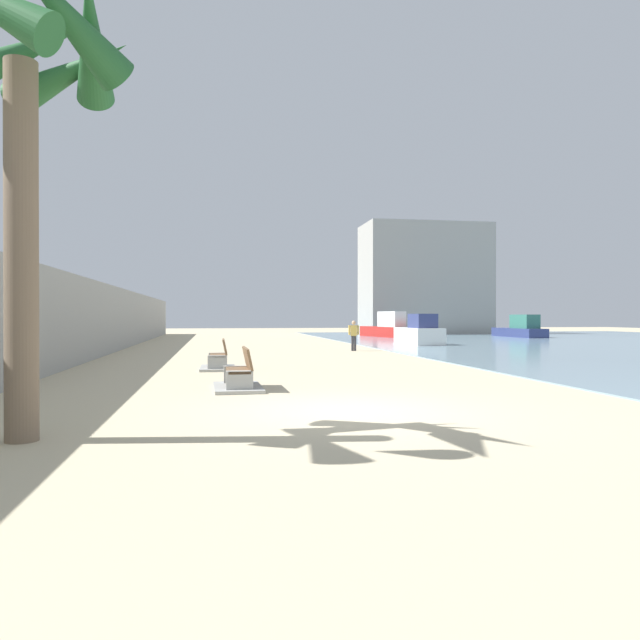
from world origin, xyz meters
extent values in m
plane|color=#C6B793|center=(0.00, 18.00, 0.00)|extent=(120.00, 120.00, 0.00)
cube|color=#9E9E99|center=(-7.50, 18.00, 1.58)|extent=(0.80, 64.00, 3.16)
cylinder|color=#7A6651|center=(-5.01, -1.89, 2.60)|extent=(0.44, 0.44, 5.21)
cone|color=#235B2D|center=(-4.10, -1.78, 5.63)|extent=(0.81, 2.15, 1.53)
cone|color=#235B2D|center=(-4.59, -0.98, 5.42)|extent=(2.20, 1.43, 1.17)
cone|color=#235B2D|center=(-5.22, -1.03, 5.68)|extent=(2.14, 1.04, 1.61)
cone|color=#235B2D|center=(-4.33, -2.48, 5.65)|extent=(1.80, 1.94, 1.56)
cube|color=#9E9E99|center=(-1.85, 2.92, 0.25)|extent=(0.60, 0.21, 0.50)
cube|color=#9E9E99|center=(-1.88, 4.32, 0.25)|extent=(0.60, 0.21, 0.50)
cube|color=brown|center=(-1.87, 3.62, 0.45)|extent=(0.53, 1.61, 0.06)
cube|color=brown|center=(-1.64, 3.63, 0.73)|extent=(0.19, 1.60, 0.50)
cube|color=#9E9E99|center=(-1.87, 3.62, 0.04)|extent=(1.14, 2.12, 0.08)
cube|color=#9E9E99|center=(-2.32, 8.49, 0.25)|extent=(0.60, 0.21, 0.50)
cube|color=#9E9E99|center=(-2.29, 9.89, 0.25)|extent=(0.60, 0.21, 0.50)
cube|color=brown|center=(-2.31, 9.19, 0.45)|extent=(0.52, 1.61, 0.06)
cube|color=brown|center=(-2.08, 9.19, 0.73)|extent=(0.19, 1.60, 0.50)
cube|color=#9E9E99|center=(-2.31, 9.19, 0.04)|extent=(1.13, 2.12, 0.08)
cylinder|color=#333338|center=(4.35, 18.69, 0.37)|extent=(0.12, 0.12, 0.75)
cylinder|color=#333338|center=(4.47, 18.66, 0.37)|extent=(0.12, 0.12, 0.75)
cube|color=gold|center=(4.41, 18.68, 1.01)|extent=(0.35, 0.25, 0.53)
sphere|color=tan|center=(4.41, 18.68, 1.41)|extent=(0.20, 0.20, 0.20)
cylinder|color=gold|center=(4.20, 18.73, 1.04)|extent=(0.09, 0.09, 0.48)
cylinder|color=gold|center=(4.62, 18.63, 1.04)|extent=(0.09, 0.09, 0.48)
cube|color=white|center=(9.65, 24.09, 0.54)|extent=(1.89, 4.20, 0.99)
cube|color=navy|center=(9.68, 23.47, 1.45)|extent=(1.28, 1.86, 0.84)
cube|color=navy|center=(22.10, 35.39, 0.40)|extent=(1.77, 6.28, 0.71)
cube|color=#337060|center=(22.11, 34.46, 1.31)|extent=(1.22, 2.77, 1.11)
cube|color=red|center=(11.45, 37.55, 0.45)|extent=(2.75, 7.20, 0.83)
cube|color=white|center=(11.65, 36.51, 1.49)|extent=(1.58, 3.24, 1.25)
cube|color=#9E9E99|center=(17.82, 46.00, 5.33)|extent=(12.00, 6.00, 10.66)
camera|label=1|loc=(-2.40, -10.80, 1.71)|focal=34.17mm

